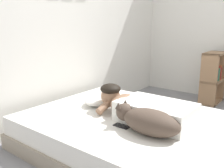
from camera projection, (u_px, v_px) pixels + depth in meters
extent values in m
plane|color=gray|center=(191.00, 158.00, 2.22)|extent=(12.24, 12.24, 0.00)
cube|color=silver|center=(60.00, 15.00, 2.91)|extent=(4.12, 0.10, 2.50)
cube|color=gray|center=(129.00, 141.00, 2.39)|extent=(1.50, 1.92, 0.14)
cube|color=white|center=(130.00, 126.00, 2.35)|extent=(1.45, 1.86, 0.17)
ellipsoid|color=white|center=(104.00, 98.00, 2.72)|extent=(0.52, 0.32, 0.11)
cube|color=white|center=(156.00, 112.00, 2.19)|extent=(0.42, 0.64, 0.18)
ellipsoid|color=#8C664C|center=(124.00, 103.00, 2.38)|extent=(0.32, 0.20, 0.16)
sphere|color=#8C664C|center=(110.00, 96.00, 2.47)|extent=(0.19, 0.19, 0.19)
ellipsoid|color=black|center=(110.00, 89.00, 2.45)|extent=(0.20, 0.20, 0.10)
cylinder|color=#8C664C|center=(106.00, 105.00, 2.40)|extent=(0.23, 0.07, 0.14)
cylinder|color=#8C664C|center=(118.00, 100.00, 2.55)|extent=(0.23, 0.07, 0.14)
ellipsoid|color=#4C3D33|center=(151.00, 122.00, 1.95)|extent=(0.26, 0.48, 0.20)
sphere|color=#4C3D33|center=(125.00, 112.00, 2.11)|extent=(0.15, 0.15, 0.15)
cone|color=#3D3028|center=(118.00, 106.00, 2.05)|extent=(0.05, 0.05, 0.05)
cone|color=#3D3028|center=(125.00, 103.00, 2.13)|extent=(0.05, 0.05, 0.05)
cylinder|color=#D84C47|center=(113.00, 101.00, 2.66)|extent=(0.09, 0.09, 0.07)
torus|color=#D84C47|center=(116.00, 100.00, 2.70)|extent=(0.05, 0.01, 0.05)
cube|color=black|center=(122.00, 126.00, 2.11)|extent=(0.07, 0.14, 0.01)
cube|color=#997251|center=(208.00, 80.00, 3.54)|extent=(0.03, 0.24, 0.75)
cube|color=#997251|center=(217.00, 76.00, 3.87)|extent=(0.03, 0.24, 0.75)
cube|color=#997251|center=(211.00, 101.00, 3.79)|extent=(0.45, 0.24, 0.03)
cube|color=#997251|center=(213.00, 80.00, 3.71)|extent=(0.45, 0.24, 0.03)
cube|color=#997251|center=(215.00, 53.00, 3.62)|extent=(0.45, 0.24, 0.03)
cube|color=#3F8C59|center=(209.00, 76.00, 3.56)|extent=(0.04, 0.19, 0.17)
cube|color=gold|center=(211.00, 74.00, 3.58)|extent=(0.02, 0.17, 0.21)
cube|color=#3866A5|center=(211.00, 75.00, 3.62)|extent=(0.04, 0.19, 0.18)
cube|color=#3F8C59|center=(212.00, 74.00, 3.65)|extent=(0.03, 0.20, 0.18)
cube|color=gold|center=(213.00, 75.00, 3.69)|extent=(0.03, 0.16, 0.15)
cube|color=#B23833|center=(214.00, 72.00, 3.70)|extent=(0.02, 0.16, 0.21)
cube|color=#B23833|center=(215.00, 73.00, 3.74)|extent=(0.03, 0.19, 0.18)
cube|color=#BF723F|center=(216.00, 71.00, 3.77)|extent=(0.03, 0.17, 0.21)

